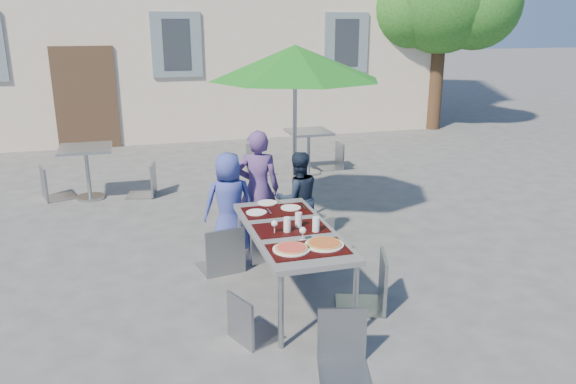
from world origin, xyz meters
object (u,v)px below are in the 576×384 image
object	(u,v)px
bg_chair_l_0	(49,162)
child_2	(298,199)
dining_table	(291,234)
chair_1	(262,210)
chair_0	(221,221)
child_1	(258,188)
chair_3	(248,290)
bg_chair_r_0	(145,160)
cafe_table_1	(309,143)
pizza_near_left	(291,248)
chair_4	(373,249)
cafe_table_0	(87,161)
pizza_near_right	(324,244)
bg_chair_l_1	(257,142)
chair_5	(344,308)
child_0	(229,203)
patio_umbrella	(295,64)
chair_2	(313,213)
bg_chair_r_1	(335,140)

from	to	relation	value
bg_chair_l_0	child_2	bearing A→B (deg)	-41.68
dining_table	chair_1	bearing A→B (deg)	92.53
chair_0	child_1	bearing A→B (deg)	50.47
chair_0	bg_chair_l_0	world-z (taller)	chair_0
chair_3	bg_chair_r_0	xyz separation A→B (m)	(-0.67, 4.67, 0.11)
chair_3	cafe_table_1	distance (m)	5.68
pizza_near_left	child_1	distance (m)	2.04
chair_4	bg_chair_r_0	size ratio (longest dim) A/B	1.04
cafe_table_0	pizza_near_right	bearing A→B (deg)	-63.33
chair_0	cafe_table_1	xyz separation A→B (m)	(2.23, 3.75, -0.03)
bg_chair_l_1	chair_5	bearing A→B (deg)	-96.44
pizza_near_right	child_0	world-z (taller)	child_0
patio_umbrella	chair_2	bearing A→B (deg)	-97.67
cafe_table_0	child_1	bearing A→B (deg)	-50.08
child_1	bg_chair_l_0	size ratio (longest dim) A/B	1.45
dining_table	bg_chair_l_0	world-z (taller)	bg_chair_l_0
chair_5	cafe_table_0	distance (m)	5.77
pizza_near_right	bg_chair_r_1	distance (m)	5.72
bg_chair_r_1	chair_3	bearing A→B (deg)	-117.53
pizza_near_right	chair_2	world-z (taller)	chair_2
chair_3	patio_umbrella	distance (m)	3.46
child_1	chair_1	size ratio (longest dim) A/B	1.41
chair_3	chair_4	size ratio (longest dim) A/B	0.80
bg_chair_r_0	bg_chair_r_1	distance (m)	3.62
dining_table	pizza_near_right	bearing A→B (deg)	-71.59
pizza_near_left	cafe_table_1	bearing A→B (deg)	70.33
patio_umbrella	bg_chair_l_0	world-z (taller)	patio_umbrella
bg_chair_l_1	bg_chair_l_0	bearing A→B (deg)	-170.27
pizza_near_left	chair_2	distance (m)	1.46
chair_5	child_0	bearing A→B (deg)	99.67
dining_table	bg_chair_l_0	bearing A→B (deg)	122.57
child_0	bg_chair_r_1	xyz separation A→B (m)	(2.65, 3.47, -0.08)
pizza_near_right	chair_4	distance (m)	0.56
pizza_near_right	bg_chair_l_1	size ratio (longest dim) A/B	0.35
child_1	chair_5	distance (m)	2.78
bg_chair_r_0	chair_0	bearing A→B (deg)	-77.97
patio_umbrella	chair_3	bearing A→B (deg)	-114.23
pizza_near_left	chair_4	world-z (taller)	chair_4
pizza_near_right	child_1	xyz separation A→B (m)	(-0.15, 2.01, -0.04)
chair_0	bg_chair_r_1	xyz separation A→B (m)	(2.84, 4.01, -0.06)
chair_2	bg_chair_r_1	bearing A→B (deg)	66.07
pizza_near_left	child_2	world-z (taller)	child_2
pizza_near_left	chair_5	bearing A→B (deg)	-73.47
child_0	chair_3	bearing A→B (deg)	83.92
pizza_near_left	child_2	distance (m)	2.03
chair_3	chair_5	world-z (taller)	chair_5
bg_chair_r_0	bg_chair_r_1	xyz separation A→B (m)	(3.52, 0.81, -0.05)
chair_2	cafe_table_0	size ratio (longest dim) A/B	1.22
bg_chair_l_1	cafe_table_0	bearing A→B (deg)	-165.40
chair_2	chair_0	bearing A→B (deg)	178.49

